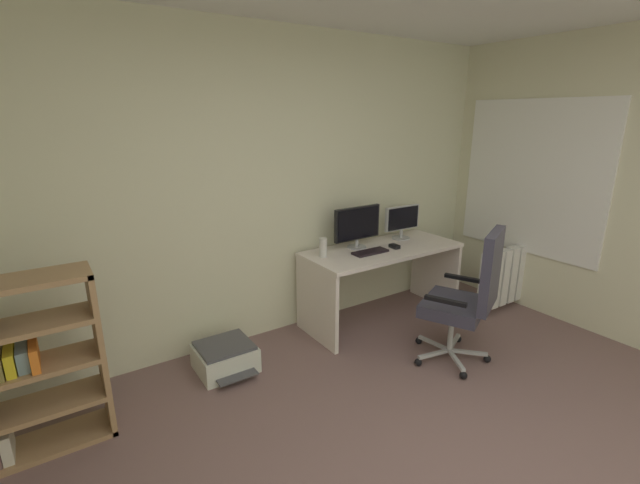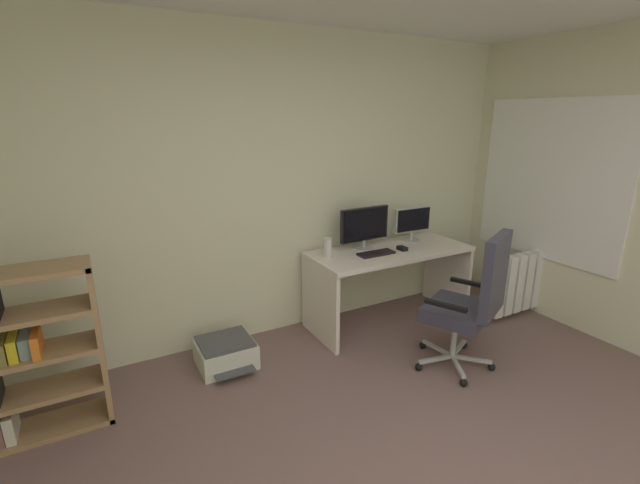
{
  "view_description": "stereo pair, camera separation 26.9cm",
  "coord_description": "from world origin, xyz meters",
  "px_view_note": "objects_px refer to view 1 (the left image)",
  "views": [
    {
      "loc": [
        -1.51,
        -0.8,
        1.92
      ],
      "look_at": [
        0.23,
        1.82,
        1.0
      ],
      "focal_mm": 24.35,
      "sensor_mm": 36.0,
      "label": 1
    },
    {
      "loc": [
        -1.28,
        -0.94,
        1.92
      ],
      "look_at": [
        0.23,
        1.82,
        1.0
      ],
      "focal_mm": 24.35,
      "sensor_mm": 36.0,
      "label": 2
    }
  ],
  "objects_px": {
    "keyboard": "(370,252)",
    "desktop_speaker": "(323,247)",
    "monitor_secondary": "(402,220)",
    "bookshelf": "(11,373)",
    "desk": "(382,267)",
    "computer_mouse": "(394,246)",
    "office_chair": "(469,294)",
    "radiator": "(514,274)",
    "printer": "(225,357)",
    "monitor_main": "(357,225)"
  },
  "relations": [
    {
      "from": "desktop_speaker",
      "to": "printer",
      "type": "distance_m",
      "value": 1.21
    },
    {
      "from": "monitor_secondary",
      "to": "printer",
      "type": "height_order",
      "value": "monitor_secondary"
    },
    {
      "from": "desktop_speaker",
      "to": "monitor_main",
      "type": "bearing_deg",
      "value": 6.54
    },
    {
      "from": "monitor_main",
      "to": "monitor_secondary",
      "type": "height_order",
      "value": "monitor_main"
    },
    {
      "from": "bookshelf",
      "to": "monitor_main",
      "type": "bearing_deg",
      "value": 6.89
    },
    {
      "from": "desk",
      "to": "keyboard",
      "type": "bearing_deg",
      "value": -163.23
    },
    {
      "from": "monitor_secondary",
      "to": "desktop_speaker",
      "type": "height_order",
      "value": "monitor_secondary"
    },
    {
      "from": "monitor_secondary",
      "to": "bookshelf",
      "type": "distance_m",
      "value": 3.31
    },
    {
      "from": "computer_mouse",
      "to": "bookshelf",
      "type": "bearing_deg",
      "value": -177.02
    },
    {
      "from": "desk",
      "to": "computer_mouse",
      "type": "bearing_deg",
      "value": -39.42
    },
    {
      "from": "desktop_speaker",
      "to": "radiator",
      "type": "distance_m",
      "value": 2.11
    },
    {
      "from": "desk",
      "to": "desktop_speaker",
      "type": "distance_m",
      "value": 0.68
    },
    {
      "from": "office_chair",
      "to": "keyboard",
      "type": "bearing_deg",
      "value": 105.0
    },
    {
      "from": "printer",
      "to": "radiator",
      "type": "relative_size",
      "value": 0.47
    },
    {
      "from": "desk",
      "to": "computer_mouse",
      "type": "relative_size",
      "value": 15.23
    },
    {
      "from": "desk",
      "to": "desktop_speaker",
      "type": "relative_size",
      "value": 8.96
    },
    {
      "from": "monitor_main",
      "to": "monitor_secondary",
      "type": "bearing_deg",
      "value": 0.01
    },
    {
      "from": "desktop_speaker",
      "to": "office_chair",
      "type": "xyz_separation_m",
      "value": [
        0.66,
        -1.05,
        -0.22
      ]
    },
    {
      "from": "monitor_secondary",
      "to": "desktop_speaker",
      "type": "bearing_deg",
      "value": -177.22
    },
    {
      "from": "printer",
      "to": "monitor_main",
      "type": "bearing_deg",
      "value": 5.88
    },
    {
      "from": "desktop_speaker",
      "to": "bookshelf",
      "type": "distance_m",
      "value": 2.33
    },
    {
      "from": "desk",
      "to": "office_chair",
      "type": "xyz_separation_m",
      "value": [
        0.04,
        -0.96,
        0.05
      ]
    },
    {
      "from": "monitor_main",
      "to": "radiator",
      "type": "bearing_deg",
      "value": -23.02
    },
    {
      "from": "office_chair",
      "to": "computer_mouse",
      "type": "bearing_deg",
      "value": 87.11
    },
    {
      "from": "desk",
      "to": "radiator",
      "type": "distance_m",
      "value": 1.46
    },
    {
      "from": "desk",
      "to": "printer",
      "type": "distance_m",
      "value": 1.66
    },
    {
      "from": "monitor_main",
      "to": "printer",
      "type": "xyz_separation_m",
      "value": [
        -1.4,
        -0.14,
        -0.84
      ]
    },
    {
      "from": "monitor_secondary",
      "to": "bookshelf",
      "type": "xyz_separation_m",
      "value": [
        -3.27,
        -0.33,
        -0.38
      ]
    },
    {
      "from": "monitor_secondary",
      "to": "bookshelf",
      "type": "relative_size",
      "value": 0.38
    },
    {
      "from": "keyboard",
      "to": "office_chair",
      "type": "bearing_deg",
      "value": -74.96
    },
    {
      "from": "monitor_secondary",
      "to": "keyboard",
      "type": "relative_size",
      "value": 1.21
    },
    {
      "from": "computer_mouse",
      "to": "office_chair",
      "type": "xyz_separation_m",
      "value": [
        -0.05,
        -0.89,
        -0.15
      ]
    },
    {
      "from": "monitor_main",
      "to": "printer",
      "type": "distance_m",
      "value": 1.64
    },
    {
      "from": "office_chair",
      "to": "radiator",
      "type": "xyz_separation_m",
      "value": [
        1.31,
        0.44,
        -0.24
      ]
    },
    {
      "from": "desk",
      "to": "desktop_speaker",
      "type": "xyz_separation_m",
      "value": [
        -0.62,
        0.09,
        0.27
      ]
    },
    {
      "from": "keyboard",
      "to": "office_chair",
      "type": "height_order",
      "value": "office_chair"
    },
    {
      "from": "monitor_main",
      "to": "desktop_speaker",
      "type": "height_order",
      "value": "monitor_main"
    },
    {
      "from": "printer",
      "to": "keyboard",
      "type": "bearing_deg",
      "value": -2.17
    },
    {
      "from": "monitor_secondary",
      "to": "keyboard",
      "type": "xyz_separation_m",
      "value": [
        -0.57,
        -0.2,
        -0.18
      ]
    },
    {
      "from": "computer_mouse",
      "to": "radiator",
      "type": "xyz_separation_m",
      "value": [
        1.26,
        -0.45,
        -0.39
      ]
    },
    {
      "from": "radiator",
      "to": "bookshelf",
      "type": "bearing_deg",
      "value": 175.55
    },
    {
      "from": "keyboard",
      "to": "desktop_speaker",
      "type": "bearing_deg",
      "value": 160.17
    },
    {
      "from": "desktop_speaker",
      "to": "computer_mouse",
      "type": "bearing_deg",
      "value": -12.72
    },
    {
      "from": "desktop_speaker",
      "to": "office_chair",
      "type": "height_order",
      "value": "office_chair"
    },
    {
      "from": "desk",
      "to": "computer_mouse",
      "type": "xyz_separation_m",
      "value": [
        0.08,
        -0.07,
        0.2
      ]
    },
    {
      "from": "computer_mouse",
      "to": "radiator",
      "type": "height_order",
      "value": "computer_mouse"
    },
    {
      "from": "desktop_speaker",
      "to": "bookshelf",
      "type": "xyz_separation_m",
      "value": [
        -2.29,
        -0.28,
        -0.28
      ]
    },
    {
      "from": "monitor_main",
      "to": "radiator",
      "type": "distance_m",
      "value": 1.79
    },
    {
      "from": "computer_mouse",
      "to": "office_chair",
      "type": "relative_size",
      "value": 0.09
    },
    {
      "from": "computer_mouse",
      "to": "office_chair",
      "type": "height_order",
      "value": "office_chair"
    }
  ]
}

